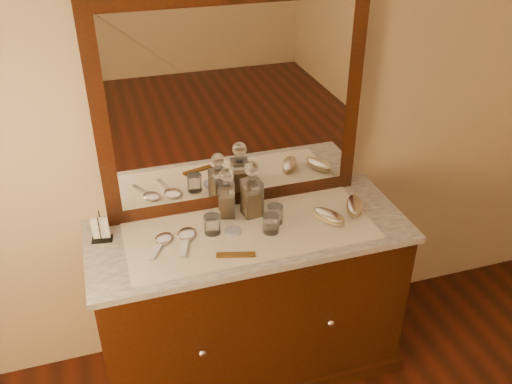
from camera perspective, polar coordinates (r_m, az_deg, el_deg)
dresser_cabinet at (r=2.74m, az=-0.64°, el=-11.36°), size 1.40×0.55×0.82m
dresser_plinth at (r=3.01m, az=-0.59°, el=-16.55°), size 1.46×0.59×0.08m
knob_left at (r=2.47m, az=-5.60°, el=-16.30°), size 0.04×0.04×0.04m
knob_right at (r=2.60m, az=7.74°, el=-13.31°), size 0.04×0.04×0.04m
marble_top at (r=2.47m, az=-0.69°, el=-4.10°), size 1.44×0.59×0.03m
mirror_frame at (r=2.43m, az=-2.45°, el=9.10°), size 1.20×0.08×1.00m
mirror_glass at (r=2.40m, az=-2.24°, el=8.81°), size 1.06×0.01×0.86m
lace_runner at (r=2.45m, az=-0.56°, el=-4.03°), size 1.10×0.45×0.00m
pin_dish at (r=2.43m, az=-2.41°, el=-4.09°), size 0.07×0.07×0.01m
comb at (r=2.30m, az=-2.10°, el=-6.53°), size 0.17×0.07×0.01m
napkin_rack at (r=2.46m, az=-15.83°, el=-3.80°), size 0.10×0.07×0.13m
decanter_left at (r=2.50m, az=-3.06°, el=-0.59°), size 0.09×0.09×0.25m
decanter_right at (r=2.50m, az=-0.44°, el=-0.26°), size 0.09×0.09×0.28m
brush_near at (r=2.52m, az=7.59°, el=-2.54°), size 0.15×0.18×0.05m
brush_far at (r=2.61m, az=10.19°, el=-1.43°), size 0.14×0.18×0.05m
hand_mirror_outer at (r=2.40m, az=-9.68°, el=-5.03°), size 0.14×0.20×0.02m
hand_mirror_inner at (r=2.41m, az=-7.21°, el=-4.60°), size 0.11×0.22×0.02m
tumblers at (r=2.43m, az=-0.33°, el=-3.00°), size 0.36×0.15×0.08m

